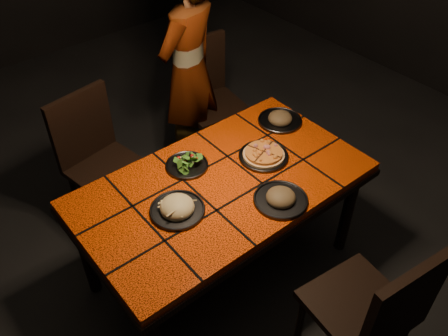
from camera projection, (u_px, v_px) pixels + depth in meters
room_shell at (222, 58)px, 2.10m from camera, size 6.04×7.04×3.08m
dining_table at (222, 192)px, 2.65m from camera, size 1.62×0.92×0.75m
chair_near at (376, 310)px, 2.20m from camera, size 0.50×0.50×0.99m
chair_far_left at (97, 154)px, 3.09m from camera, size 0.50×0.50×0.97m
chair_far_right at (207, 92)px, 3.66m from camera, size 0.49×0.49×0.96m
diner at (189, 72)px, 3.39m from camera, size 0.68×0.55×1.61m
plate_pizza at (264, 155)px, 2.74m from camera, size 0.31×0.31×0.04m
plate_pasta at (177, 208)px, 2.41m from camera, size 0.29×0.29×0.09m
plate_salad at (187, 163)px, 2.68m from camera, size 0.24×0.24×0.07m
plate_mushroom_a at (281, 198)px, 2.47m from camera, size 0.29×0.29×0.09m
plate_mushroom_b at (280, 119)px, 3.01m from camera, size 0.28×0.28×0.09m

